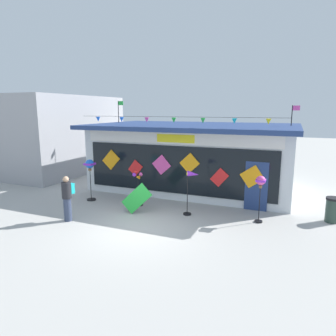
{
  "coord_description": "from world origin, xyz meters",
  "views": [
    {
      "loc": [
        4.63,
        -8.72,
        4.04
      ],
      "look_at": [
        -0.16,
        2.9,
        1.61
      ],
      "focal_mm": 32.52,
      "sensor_mm": 36.0,
      "label": 1
    }
  ],
  "objects_px": {
    "kite_shop_building": "(195,155)",
    "wind_spinner_far_left": "(90,168)",
    "trash_bin": "(333,210)",
    "wind_spinner_center_left": "(192,183)",
    "wind_spinner_left": "(138,184)",
    "person_near_camera": "(67,197)",
    "display_kite_on_ground": "(137,198)",
    "wind_spinner_center_right": "(261,185)"
  },
  "relations": [
    {
      "from": "wind_spinner_left",
      "to": "display_kite_on_ground",
      "type": "bearing_deg",
      "value": -64.75
    },
    {
      "from": "wind_spinner_far_left",
      "to": "wind_spinner_center_left",
      "type": "bearing_deg",
      "value": -2.16
    },
    {
      "from": "wind_spinner_center_right",
      "to": "display_kite_on_ground",
      "type": "distance_m",
      "value": 4.68
    },
    {
      "from": "wind_spinner_far_left",
      "to": "person_near_camera",
      "type": "relative_size",
      "value": 1.11
    },
    {
      "from": "display_kite_on_ground",
      "to": "wind_spinner_center_left",
      "type": "bearing_deg",
      "value": 17.45
    },
    {
      "from": "kite_shop_building",
      "to": "wind_spinner_center_right",
      "type": "bearing_deg",
      "value": -47.64
    },
    {
      "from": "wind_spinner_left",
      "to": "wind_spinner_center_right",
      "type": "distance_m",
      "value": 5.0
    },
    {
      "from": "wind_spinner_far_left",
      "to": "trash_bin",
      "type": "height_order",
      "value": "wind_spinner_far_left"
    },
    {
      "from": "kite_shop_building",
      "to": "display_kite_on_ground",
      "type": "relative_size",
      "value": 8.79
    },
    {
      "from": "kite_shop_building",
      "to": "wind_spinner_center_left",
      "type": "height_order",
      "value": "kite_shop_building"
    },
    {
      "from": "wind_spinner_left",
      "to": "trash_bin",
      "type": "xyz_separation_m",
      "value": [
        7.44,
        0.97,
        -0.47
      ]
    },
    {
      "from": "kite_shop_building",
      "to": "display_kite_on_ground",
      "type": "height_order",
      "value": "kite_shop_building"
    },
    {
      "from": "wind_spinner_far_left",
      "to": "trash_bin",
      "type": "bearing_deg",
      "value": 6.39
    },
    {
      "from": "wind_spinner_left",
      "to": "person_near_camera",
      "type": "xyz_separation_m",
      "value": [
        -1.53,
        -2.58,
        -0.04
      ]
    },
    {
      "from": "trash_bin",
      "to": "display_kite_on_ground",
      "type": "bearing_deg",
      "value": -164.69
    },
    {
      "from": "wind_spinner_center_right",
      "to": "person_near_camera",
      "type": "xyz_separation_m",
      "value": [
        -6.51,
        -2.51,
        -0.51
      ]
    },
    {
      "from": "wind_spinner_far_left",
      "to": "wind_spinner_center_left",
      "type": "relative_size",
      "value": 1.06
    },
    {
      "from": "wind_spinner_left",
      "to": "kite_shop_building",
      "type": "bearing_deg",
      "value": 73.14
    },
    {
      "from": "wind_spinner_center_right",
      "to": "person_near_camera",
      "type": "relative_size",
      "value": 1.03
    },
    {
      "from": "wind_spinner_far_left",
      "to": "wind_spinner_center_left",
      "type": "height_order",
      "value": "wind_spinner_far_left"
    },
    {
      "from": "kite_shop_building",
      "to": "wind_spinner_far_left",
      "type": "height_order",
      "value": "kite_shop_building"
    },
    {
      "from": "wind_spinner_center_right",
      "to": "trash_bin",
      "type": "xyz_separation_m",
      "value": [
        2.47,
        1.04,
        -0.93
      ]
    },
    {
      "from": "kite_shop_building",
      "to": "person_near_camera",
      "type": "xyz_separation_m",
      "value": [
        -2.75,
        -6.62,
        -0.78
      ]
    },
    {
      "from": "wind_spinner_center_right",
      "to": "person_near_camera",
      "type": "height_order",
      "value": "wind_spinner_center_right"
    },
    {
      "from": "wind_spinner_center_left",
      "to": "display_kite_on_ground",
      "type": "height_order",
      "value": "wind_spinner_center_left"
    },
    {
      "from": "wind_spinner_left",
      "to": "wind_spinner_center_right",
      "type": "relative_size",
      "value": 0.9
    },
    {
      "from": "wind_spinner_far_left",
      "to": "kite_shop_building",
      "type": "bearing_deg",
      "value": 49.57
    },
    {
      "from": "person_near_camera",
      "to": "display_kite_on_ground",
      "type": "distance_m",
      "value": 2.58
    },
    {
      "from": "wind_spinner_center_left",
      "to": "display_kite_on_ground",
      "type": "distance_m",
      "value": 2.24
    },
    {
      "from": "trash_bin",
      "to": "display_kite_on_ground",
      "type": "height_order",
      "value": "display_kite_on_ground"
    },
    {
      "from": "wind_spinner_center_right",
      "to": "wind_spinner_far_left",
      "type": "bearing_deg",
      "value": -179.59
    },
    {
      "from": "wind_spinner_left",
      "to": "display_kite_on_ground",
      "type": "xyz_separation_m",
      "value": [
        0.45,
        -0.95,
        -0.31
      ]
    },
    {
      "from": "kite_shop_building",
      "to": "wind_spinner_left",
      "type": "distance_m",
      "value": 4.29
    },
    {
      "from": "wind_spinner_center_left",
      "to": "wind_spinner_center_right",
      "type": "xyz_separation_m",
      "value": [
        2.5,
        0.23,
        0.11
      ]
    },
    {
      "from": "wind_spinner_center_left",
      "to": "display_kite_on_ground",
      "type": "bearing_deg",
      "value": -162.55
    },
    {
      "from": "kite_shop_building",
      "to": "wind_spinner_far_left",
      "type": "bearing_deg",
      "value": -130.43
    },
    {
      "from": "kite_shop_building",
      "to": "wind_spinner_center_left",
      "type": "bearing_deg",
      "value": -73.88
    },
    {
      "from": "wind_spinner_center_right",
      "to": "display_kite_on_ground",
      "type": "bearing_deg",
      "value": -169.09
    },
    {
      "from": "person_near_camera",
      "to": "trash_bin",
      "type": "xyz_separation_m",
      "value": [
        8.97,
        3.55,
        -0.42
      ]
    },
    {
      "from": "kite_shop_building",
      "to": "person_near_camera",
      "type": "bearing_deg",
      "value": -112.58
    },
    {
      "from": "wind_spinner_far_left",
      "to": "wind_spinner_center_left",
      "type": "distance_m",
      "value": 4.81
    },
    {
      "from": "kite_shop_building",
      "to": "wind_spinner_left",
      "type": "relative_size",
      "value": 6.48
    }
  ]
}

